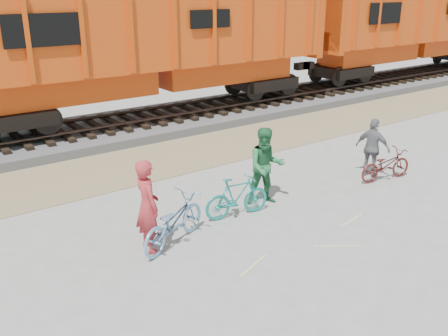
{
  "coord_description": "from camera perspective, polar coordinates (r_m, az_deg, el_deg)",
  "views": [
    {
      "loc": [
        -6.18,
        -7.03,
        4.91
      ],
      "look_at": [
        -0.02,
        1.5,
        1.04
      ],
      "focal_mm": 40.0,
      "sensor_mm": 36.0,
      "label": 1
    }
  ],
  "objects": [
    {
      "name": "ballast_bed",
      "position": [
        17.83,
        -14.25,
        4.06
      ],
      "size": [
        120.0,
        4.0,
        0.3
      ],
      "primitive_type": "cube",
      "color": "slate",
      "rests_on": "ground"
    },
    {
      "name": "track",
      "position": [
        17.75,
        -14.34,
        5.07
      ],
      "size": [
        120.0,
        2.6,
        0.24
      ],
      "color": "black",
      "rests_on": "ballast_bed"
    },
    {
      "name": "bicycle_teal",
      "position": [
        11.14,
        1.5,
        -3.32
      ],
      "size": [
        1.62,
        0.67,
        0.94
      ],
      "primitive_type": "imported",
      "rotation": [
        0.0,
        0.0,
        1.42
      ],
      "color": "#188278",
      "rests_on": "ground"
    },
    {
      "name": "hopper_car_center",
      "position": [
        18.24,
        -8.17,
        13.99
      ],
      "size": [
        14.0,
        3.13,
        4.65
      ],
      "color": "black",
      "rests_on": "track"
    },
    {
      "name": "person_woman",
      "position": [
        13.95,
        16.61,
        2.2
      ],
      "size": [
        0.64,
        1.02,
        1.61
      ],
      "primitive_type": "imported",
      "rotation": [
        0.0,
        0.0,
        1.86
      ],
      "color": "slate",
      "rests_on": "ground"
    },
    {
      "name": "person_solo",
      "position": [
        9.69,
        -8.75,
        -4.3
      ],
      "size": [
        0.5,
        0.72,
        1.87
      ],
      "primitive_type": "imported",
      "rotation": [
        0.0,
        0.0,
        1.49
      ],
      "color": "#AA2C30",
      "rests_on": "ground"
    },
    {
      "name": "ground",
      "position": [
        10.57,
        4.88,
        -7.58
      ],
      "size": [
        120.0,
        120.0,
        0.0
      ],
      "primitive_type": "plane",
      "color": "#9E9E99",
      "rests_on": "ground"
    },
    {
      "name": "bicycle_maroon",
      "position": [
        13.92,
        17.99,
        0.34
      ],
      "size": [
        1.67,
        0.82,
        0.84
      ],
      "primitive_type": "imported",
      "rotation": [
        0.0,
        0.0,
        1.4
      ],
      "color": "#541C17",
      "rests_on": "ground"
    },
    {
      "name": "hopper_car_right",
      "position": [
        28.49,
        20.53,
        15.13
      ],
      "size": [
        14.0,
        3.13,
        4.65
      ],
      "color": "black",
      "rests_on": "track"
    },
    {
      "name": "bicycle_blue",
      "position": [
        10.01,
        -5.8,
        -6.1
      ],
      "size": [
        1.99,
        1.37,
        0.99
      ],
      "primitive_type": "imported",
      "rotation": [
        0.0,
        0.0,
        1.99
      ],
      "color": "#6D9EC4",
      "rests_on": "ground"
    },
    {
      "name": "person_man",
      "position": [
        11.7,
        4.82,
        0.2
      ],
      "size": [
        1.11,
        1.02,
        1.85
      ],
      "primitive_type": "imported",
      "rotation": [
        0.0,
        0.0,
        -0.44
      ],
      "color": "#26673B",
      "rests_on": "ground"
    },
    {
      "name": "gravel_strip",
      "position": [
        14.81,
        -9.05,
        0.59
      ],
      "size": [
        120.0,
        3.0,
        0.02
      ],
      "primitive_type": "cube",
      "color": "#9E8A62",
      "rests_on": "ground"
    }
  ]
}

